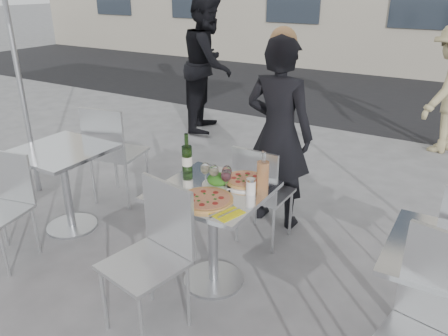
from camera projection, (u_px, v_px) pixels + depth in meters
The scene contains 23 objects.
ground at pixel (214, 281), 3.21m from camera, with size 80.00×80.00×0.00m, color slate.
street_asphalt at pixel (394, 97), 8.35m from camera, with size 24.00×5.00×0.00m, color black.
main_table at pixel (213, 217), 3.00m from camera, with size 0.72×0.72×0.75m.
side_table_left at pixel (64, 172), 3.71m from camera, with size 0.72×0.72×0.75m.
chair_far at pixel (260, 188), 3.49m from camera, with size 0.40×0.41×0.86m.
chair_near at pixel (155, 246), 2.64m from camera, with size 0.50×0.51×0.94m.
side_chair_lfar at pixel (112, 147), 4.14m from camera, with size 0.52×0.53×0.99m.
side_chair_lnear at pixel (5, 199), 3.34m from camera, with size 0.46×0.47×0.85m.
side_chair_rnear at pixel (438, 332), 1.91m from camera, with size 0.55×0.57×1.03m.
woman_diner at pixel (279, 134), 3.72m from camera, with size 0.61×0.40×1.67m, color black.
pedestrian_a at pixel (208, 64), 6.21m from camera, with size 0.93×0.72×1.91m, color black.
pizza_near at pixel (206, 199), 2.76m from camera, with size 0.35×0.35×0.02m.
pizza_far at pixel (245, 180), 3.01m from camera, with size 0.33×0.33×0.03m.
salad_plate at pixel (218, 180), 2.97m from camera, with size 0.22×0.22×0.09m.
wine_bottle at pixel (187, 158), 3.14m from camera, with size 0.07×0.08×0.29m.
carafe at pixel (263, 177), 2.82m from camera, with size 0.08×0.08×0.29m.
sugar_shaker at pixel (251, 186), 2.84m from camera, with size 0.06×0.06×0.11m.
wineglass_white_a at pixel (205, 169), 2.96m from camera, with size 0.07×0.07×0.16m.
wineglass_white_b at pixel (214, 171), 2.92m from camera, with size 0.07×0.07×0.16m.
wineglass_red_a at pixel (227, 172), 2.91m from camera, with size 0.07×0.07×0.16m.
wineglass_red_b at pixel (226, 177), 2.85m from camera, with size 0.07×0.07×0.16m.
napkin_left at pixel (163, 192), 2.87m from camera, with size 0.25×0.25×0.01m.
napkin_right at pixel (225, 212), 2.63m from camera, with size 0.22×0.22×0.01m.
Camera 1 is at (1.42, -2.22, 2.02)m, focal length 35.00 mm.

